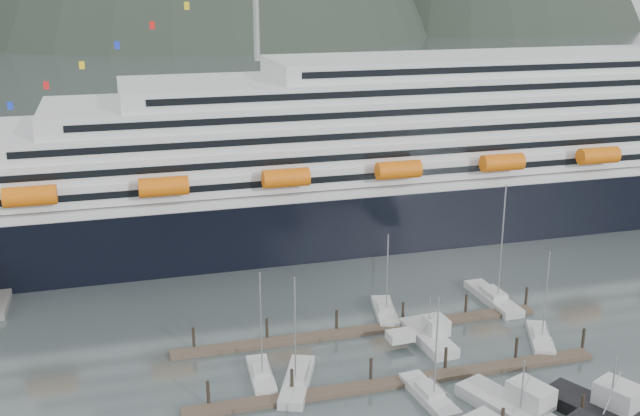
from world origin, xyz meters
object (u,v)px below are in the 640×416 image
Objects in this scene: sailboat_g at (493,299)px; sailboat_c at (429,396)px; sailboat_a at (261,376)px; trawler_c at (519,413)px; trawler_d at (608,415)px; sailboat_b at (297,382)px; sailboat_h at (540,339)px; sailboat_f at (385,312)px; trawler_e at (427,336)px; cruise_ship at (476,156)px.

sailboat_c is at bearing 136.54° from sailboat_g.
trawler_c is at bearing -119.71° from sailboat_a.
trawler_d is at bearing -129.27° from trawler_c.
sailboat_b is 1.10× the size of sailboat_h.
sailboat_f reaches higher than trawler_d.
sailboat_g reaches higher than sailboat_f.
sailboat_g is at bearing -31.45° from trawler_d.
trawler_e is (21.52, 3.19, 0.43)m from sailboat_a.
sailboat_c reaches higher than sailboat_h.
sailboat_b reaches higher than trawler_c.
sailboat_b is at bearing -121.12° from sailboat_a.
sailboat_c is 9.42m from trawler_c.
trawler_e is at bearing -50.24° from sailboat_b.
trawler_d is (15.51, -9.04, 0.59)m from sailboat_c.
sailboat_b reaches higher than trawler_e.
trawler_d is (-3.30, -29.98, 0.54)m from sailboat_g.
sailboat_c reaches higher than trawler_d.
sailboat_a is at bearing 133.66° from sailboat_f.
sailboat_f is at bearing -55.04° from sailboat_a.
sailboat_h is at bearing -58.39° from trawler_c.
sailboat_f is at bearing -130.99° from cruise_ship.
trawler_c is 1.06× the size of trawler_d.
sailboat_h is at bearing -35.22° from trawler_d.
trawler_e is (-13.67, -8.69, 0.39)m from sailboat_g.
cruise_ship reaches higher than sailboat_a.
cruise_ship is at bearing -23.92° from sailboat_g.
sailboat_g is 1.25× the size of trawler_d.
sailboat_a reaches higher than trawler_c.
sailboat_h is (15.79, -12.39, -0.00)m from sailboat_f.
trawler_d is 23.69m from trawler_e.
sailboat_h is at bearing -116.20° from sailboat_f.
cruise_ship is 17.20× the size of sailboat_f.
sailboat_g is at bearing 22.65° from sailboat_h.
trawler_c is (-26.10, -62.05, -11.10)m from cruise_ship.
trawler_d is at bearing 172.19° from sailboat_g.
trawler_d is at bearing -105.25° from cruise_ship.
sailboat_b reaches higher than sailboat_f.
sailboat_b is 1.35× the size of trawler_e.
cruise_ship is at bearing -29.05° from sailboat_f.
trawler_c is 8.88m from trawler_d.
sailboat_c is 0.72× the size of sailboat_g.
sailboat_b is at bearing 144.26° from sailboat_f.
cruise_ship is at bearing -36.12° from trawler_e.
sailboat_g is 16.20m from trawler_e.
trawler_e is (2.30, -8.69, 0.44)m from sailboat_f.
trawler_d is 1.38× the size of trawler_e.
sailboat_b is 21.23m from sailboat_f.
sailboat_g is at bearing -68.12° from sailboat_a.
sailboat_f is 1.19× the size of trawler_e.
sailboat_c is 1.01× the size of sailboat_h.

